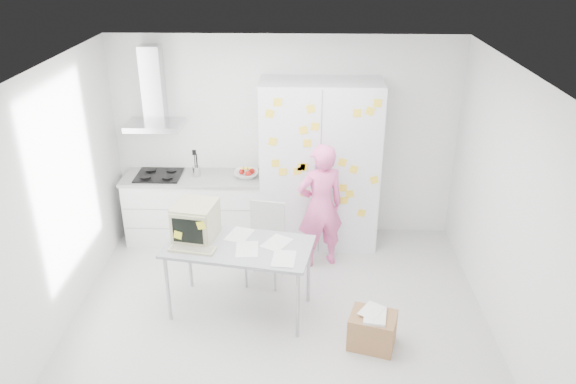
{
  "coord_description": "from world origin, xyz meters",
  "views": [
    {
      "loc": [
        0.24,
        -5.0,
        3.83
      ],
      "look_at": [
        0.07,
        0.65,
        1.2
      ],
      "focal_mm": 35.0,
      "sensor_mm": 36.0,
      "label": 1
    }
  ],
  "objects_px": {
    "person": "(320,206)",
    "chair": "(265,238)",
    "desk": "(211,232)",
    "cardboard_box": "(372,330)"
  },
  "relations": [
    {
      "from": "desk",
      "to": "cardboard_box",
      "type": "bearing_deg",
      "value": -10.54
    },
    {
      "from": "desk",
      "to": "chair",
      "type": "relative_size",
      "value": 1.7
    },
    {
      "from": "person",
      "to": "cardboard_box",
      "type": "distance_m",
      "value": 1.74
    },
    {
      "from": "chair",
      "to": "person",
      "type": "bearing_deg",
      "value": 38.22
    },
    {
      "from": "person",
      "to": "desk",
      "type": "bearing_deg",
      "value": 18.5
    },
    {
      "from": "chair",
      "to": "cardboard_box",
      "type": "height_order",
      "value": "chair"
    },
    {
      "from": "person",
      "to": "desk",
      "type": "xyz_separation_m",
      "value": [
        -1.19,
        -0.9,
        0.13
      ]
    },
    {
      "from": "desk",
      "to": "chair",
      "type": "bearing_deg",
      "value": 56.47
    },
    {
      "from": "person",
      "to": "chair",
      "type": "relative_size",
      "value": 1.65
    },
    {
      "from": "person",
      "to": "desk",
      "type": "height_order",
      "value": "person"
    }
  ]
}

